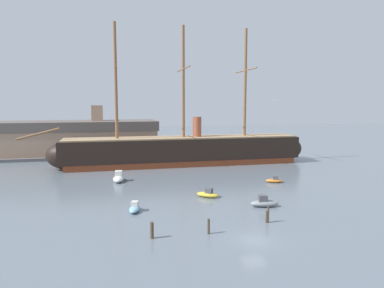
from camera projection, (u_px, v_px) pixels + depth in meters
ground_plane at (254, 240)px, 38.89m from camera, size 400.00×400.00×0.00m
tall_ship at (183, 150)px, 86.68m from camera, size 69.58×14.01×33.50m
motorboat_foreground_left at (135, 208)px, 49.16m from camera, size 2.16×3.59×1.41m
motorboat_foreground_right at (264, 203)px, 51.52m from camera, size 4.36×2.43×1.73m
motorboat_near_centre at (208, 194)px, 56.67m from camera, size 3.78×3.43×1.52m
motorboat_mid_right at (274, 180)px, 67.21m from camera, size 3.35×2.33×1.30m
motorboat_alongside_bow at (119, 178)px, 68.19m from camera, size 2.59×5.06×2.04m
dinghy_far_left at (58, 164)px, 86.10m from camera, size 2.08×0.91×0.49m
sailboat_far_right at (271, 157)px, 97.29m from camera, size 3.92×1.61×4.96m
dinghy_distant_centre at (167, 155)px, 101.79m from camera, size 2.99×1.61×0.67m
mooring_piling_nearest at (152, 230)px, 39.31m from camera, size 0.40×0.40×1.88m
mooring_piling_left_pair at (267, 217)px, 44.59m from camera, size 0.36×0.36×1.50m
mooring_piling_right_pair at (209, 226)px, 40.69m from camera, size 0.30×0.30×1.79m
mooring_piling_midwater at (268, 215)px, 44.49m from camera, size 0.24×0.24×2.10m
dockside_warehouse_left at (73, 138)px, 101.84m from camera, size 51.91×18.50×14.53m
seagull_in_flight at (274, 100)px, 57.94m from camera, size 0.76×0.95×0.13m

